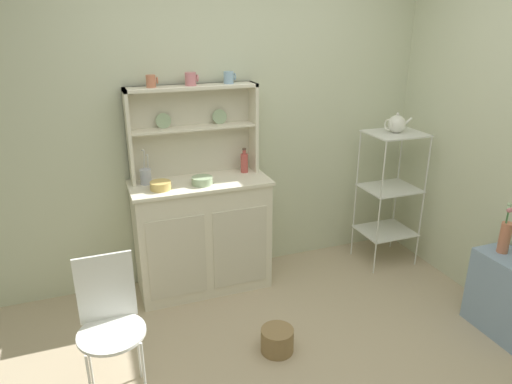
% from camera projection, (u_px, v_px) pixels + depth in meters
% --- Properties ---
extents(wall_back, '(3.84, 0.05, 2.50)m').
position_uv_depth(wall_back, '(231.00, 122.00, 3.64)').
color(wall_back, beige).
rests_on(wall_back, ground).
extents(hutch_cabinet, '(1.02, 0.45, 0.89)m').
position_uv_depth(hutch_cabinet, '(202.00, 234.00, 3.58)').
color(hutch_cabinet, silver).
rests_on(hutch_cabinet, ground).
extents(hutch_shelf_unit, '(0.95, 0.18, 0.68)m').
position_uv_depth(hutch_shelf_unit, '(192.00, 124.00, 3.43)').
color(hutch_shelf_unit, beige).
rests_on(hutch_shelf_unit, hutch_cabinet).
extents(bakers_rack, '(0.44, 0.38, 1.15)m').
position_uv_depth(bakers_rack, '(390.00, 184.00, 3.89)').
color(bakers_rack, silver).
rests_on(bakers_rack, ground).
extents(side_shelf_blue, '(0.28, 0.48, 0.55)m').
position_uv_depth(side_shelf_blue, '(509.00, 296.00, 3.11)').
color(side_shelf_blue, '#849EBC').
rests_on(side_shelf_blue, ground).
extents(wire_chair, '(0.36, 0.36, 0.85)m').
position_uv_depth(wire_chair, '(109.00, 317.00, 2.50)').
color(wire_chair, white).
rests_on(wire_chair, ground).
extents(floor_basket, '(0.21, 0.21, 0.16)m').
position_uv_depth(floor_basket, '(277.00, 340.00, 2.99)').
color(floor_basket, '#93754C').
rests_on(floor_basket, ground).
extents(cup_terracotta_0, '(0.08, 0.07, 0.08)m').
position_uv_depth(cup_terracotta_0, '(151.00, 81.00, 3.19)').
color(cup_terracotta_0, '#C67556').
rests_on(cup_terracotta_0, hutch_shelf_unit).
extents(cup_rose_1, '(0.09, 0.08, 0.09)m').
position_uv_depth(cup_rose_1, '(191.00, 79.00, 3.28)').
color(cup_rose_1, '#D17A84').
rests_on(cup_rose_1, hutch_shelf_unit).
extents(cup_sky_2, '(0.09, 0.07, 0.09)m').
position_uv_depth(cup_sky_2, '(229.00, 77.00, 3.37)').
color(cup_sky_2, '#8EB2D1').
rests_on(cup_sky_2, hutch_shelf_unit).
extents(bowl_mixing_large, '(0.15, 0.15, 0.06)m').
position_uv_depth(bowl_mixing_large, '(161.00, 186.00, 3.26)').
color(bowl_mixing_large, '#DBB760').
rests_on(bowl_mixing_large, hutch_cabinet).
extents(bowl_floral_medium, '(0.15, 0.15, 0.06)m').
position_uv_depth(bowl_floral_medium, '(202.00, 181.00, 3.36)').
color(bowl_floral_medium, '#9EB78E').
rests_on(bowl_floral_medium, hutch_cabinet).
extents(jam_bottle, '(0.06, 0.06, 0.19)m').
position_uv_depth(jam_bottle, '(244.00, 162.00, 3.60)').
color(jam_bottle, '#B74C47').
rests_on(jam_bottle, hutch_cabinet).
extents(utensil_jar, '(0.08, 0.08, 0.25)m').
position_uv_depth(utensil_jar, '(146.00, 176.00, 3.36)').
color(utensil_jar, '#B2B7C6').
rests_on(utensil_jar, hutch_cabinet).
extents(porcelain_teapot, '(0.23, 0.14, 0.16)m').
position_uv_depth(porcelain_teapot, '(397.00, 124.00, 3.71)').
color(porcelain_teapot, white).
rests_on(porcelain_teapot, bakers_rack).
extents(flower_vase, '(0.07, 0.07, 0.35)m').
position_uv_depth(flower_vase, '(505.00, 235.00, 3.07)').
color(flower_vase, '#C67556').
rests_on(flower_vase, side_shelf_blue).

